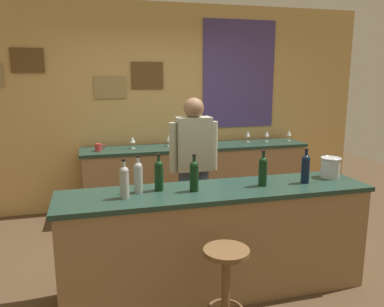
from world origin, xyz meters
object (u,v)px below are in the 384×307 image
object	(u,v)px
wine_bottle_d	(194,175)
wine_bottle_f	(306,168)
wine_bottle_e	(263,170)
ice_bucket	(330,167)
wine_bottle_a	(124,181)
wine_bottle_b	(138,176)
wine_bottle_c	(159,174)
wine_glass_d	(267,134)
wine_glass_e	(289,133)
wine_glass_c	(248,134)
wine_glass_a	(133,140)
wine_glass_b	(169,138)
bar_stool	(226,279)
coffee_mug	(98,147)
bartender	(194,163)

from	to	relation	value
wine_bottle_d	wine_bottle_f	world-z (taller)	same
wine_bottle_e	ice_bucket	size ratio (longest dim) A/B	1.63
wine_bottle_a	wine_bottle_b	size ratio (longest dim) A/B	1.00
wine_bottle_c	ice_bucket	world-z (taller)	wine_bottle_c
wine_bottle_b	wine_bottle_e	bearing A→B (deg)	-4.49
wine_bottle_a	wine_bottle_e	xyz separation A→B (m)	(1.16, 0.03, 0.00)
wine_bottle_e	wine_glass_d	world-z (taller)	wine_bottle_e
wine_bottle_b	wine_glass_d	size ratio (longest dim) A/B	1.97
wine_bottle_f	wine_glass_e	bearing A→B (deg)	64.41
wine_glass_c	wine_bottle_e	bearing A→B (deg)	-110.06
wine_bottle_c	wine_glass_a	size ratio (longest dim) A/B	1.97
ice_bucket	wine_glass_b	distance (m)	2.29
bar_stool	coffee_mug	bearing A→B (deg)	106.28
bartender	ice_bucket	bearing A→B (deg)	-37.43
wine_bottle_a	wine_glass_b	xyz separation A→B (m)	(0.79, 2.13, -0.05)
ice_bucket	wine_glass_e	world-z (taller)	ice_bucket
wine_glass_d	wine_bottle_f	bearing A→B (deg)	-107.30
wine_bottle_f	wine_glass_c	distance (m)	2.20
wine_glass_b	wine_glass_e	size ratio (longest dim) A/B	1.00
ice_bucket	wine_glass_d	bearing A→B (deg)	80.51
wine_bottle_a	ice_bucket	xyz separation A→B (m)	(1.89, 0.12, -0.04)
wine_bottle_d	wine_glass_c	world-z (taller)	wine_bottle_d
wine_bottle_a	wine_bottle_e	size ratio (longest dim) A/B	1.00
wine_bottle_f	wine_glass_d	world-z (taller)	wine_bottle_f
coffee_mug	wine_glass_d	bearing A→B (deg)	2.02
wine_glass_b	wine_glass_c	xyz separation A→B (m)	(1.16, 0.06, 0.00)
wine_bottle_a	wine_bottle_e	distance (m)	1.17
wine_bottle_a	wine_glass_e	distance (m)	3.33
wine_bottle_d	wine_glass_b	bearing A→B (deg)	83.89
wine_bottle_b	wine_bottle_f	world-z (taller)	same
wine_glass_b	wine_glass_c	distance (m)	1.17
ice_bucket	wine_glass_b	xyz separation A→B (m)	(-1.10, 2.01, -0.01)
wine_glass_c	bar_stool	bearing A→B (deg)	-115.73
ice_bucket	wine_bottle_e	bearing A→B (deg)	-172.83
wine_bottle_a	ice_bucket	size ratio (longest dim) A/B	1.63
wine_bottle_d	wine_bottle_f	xyz separation A→B (m)	(1.00, -0.02, 0.00)
wine_bottle_b	wine_glass_a	xyz separation A→B (m)	(0.18, 2.00, -0.05)
wine_bottle_a	wine_glass_a	xyz separation A→B (m)	(0.30, 2.12, -0.05)
bartender	wine_bottle_c	world-z (taller)	bartender
wine_bottle_f	wine_glass_e	size ratio (longest dim) A/B	1.97
wine_bottle_e	wine_glass_c	size ratio (longest dim) A/B	1.97
wine_bottle_c	wine_bottle_a	bearing A→B (deg)	-156.45
coffee_mug	wine_bottle_e	bearing A→B (deg)	-57.19
wine_glass_c	wine_bottle_c	bearing A→B (deg)	-128.91
wine_bottle_a	wine_bottle_c	world-z (taller)	same
wine_bottle_b	wine_glass_e	world-z (taller)	wine_bottle_b
wine_glass_e	wine_bottle_a	bearing A→B (deg)	-140.48
bartender	bar_stool	world-z (taller)	bartender
wine_bottle_e	wine_glass_b	world-z (taller)	wine_bottle_e
wine_bottle_b	coffee_mug	distance (m)	1.96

